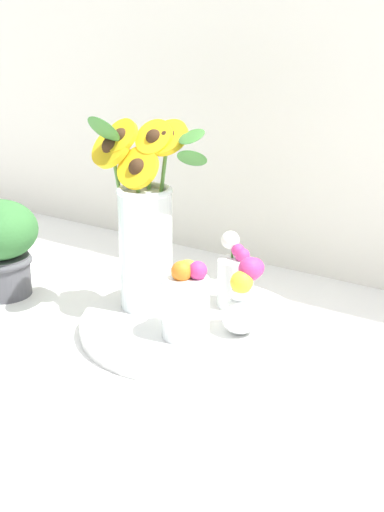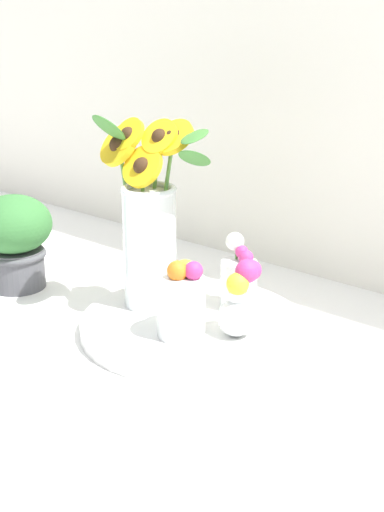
{
  "view_description": "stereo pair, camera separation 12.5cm",
  "coord_description": "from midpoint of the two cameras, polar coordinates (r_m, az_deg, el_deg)",
  "views": [
    {
      "loc": [
        0.65,
        -0.88,
        0.56
      ],
      "look_at": [
        -0.01,
        0.09,
        0.14
      ],
      "focal_mm": 50.0,
      "sensor_mm": 36.0,
      "label": 1
    },
    {
      "loc": [
        0.75,
        -0.8,
        0.56
      ],
      "look_at": [
        -0.01,
        0.09,
        0.14
      ],
      "focal_mm": 50.0,
      "sensor_mm": 36.0,
      "label": 2
    }
  ],
  "objects": [
    {
      "name": "vase_small_center",
      "position": [
        1.2,
        -3.45,
        -3.68
      ],
      "size": [
        0.08,
        0.09,
        0.13
      ],
      "color": "white",
      "rests_on": "serving_tray"
    },
    {
      "name": "vase_small_back",
      "position": [
        1.32,
        0.82,
        -1.76
      ],
      "size": [
        0.07,
        0.07,
        0.14
      ],
      "color": "white",
      "rests_on": "serving_tray"
    },
    {
      "name": "ground_plane",
      "position": [
        1.23,
        -4.75,
        -7.69
      ],
      "size": [
        6.0,
        6.0,
        0.0
      ],
      "primitive_type": "plane",
      "color": "white"
    },
    {
      "name": "vase_bulb_right",
      "position": [
        1.21,
        1.17,
        -3.44
      ],
      "size": [
        0.07,
        0.07,
        0.14
      ],
      "color": "white",
      "rests_on": "serving_tray"
    },
    {
      "name": "mason_jar_sunflowers",
      "position": [
        1.3,
        -6.57,
        2.48
      ],
      "size": [
        0.25,
        0.19,
        0.37
      ],
      "color": "silver",
      "rests_on": "serving_tray"
    },
    {
      "name": "serving_tray",
      "position": [
        1.3,
        -2.76,
        -5.58
      ],
      "size": [
        0.4,
        0.4,
        0.02
      ],
      "color": "white",
      "rests_on": "ground_plane"
    }
  ]
}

